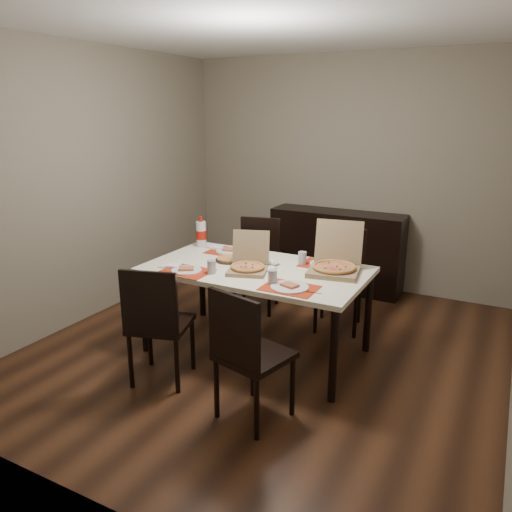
% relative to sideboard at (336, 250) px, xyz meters
% --- Properties ---
extents(ground, '(3.80, 4.00, 0.02)m').
position_rel_sideboard_xyz_m(ground, '(0.00, -1.78, -0.46)').
color(ground, '#432514').
rests_on(ground, ground).
extents(room_walls, '(3.84, 4.02, 2.62)m').
position_rel_sideboard_xyz_m(room_walls, '(0.00, -1.35, 1.28)').
color(room_walls, gray).
rests_on(room_walls, ground).
extents(sideboard, '(1.50, 0.40, 0.90)m').
position_rel_sideboard_xyz_m(sideboard, '(0.00, 0.00, 0.00)').
color(sideboard, black).
rests_on(sideboard, ground).
extents(dining_table, '(1.80, 1.00, 0.75)m').
position_rel_sideboard_xyz_m(dining_table, '(-0.07, -1.84, 0.23)').
color(dining_table, white).
rests_on(dining_table, ground).
extents(chair_near_left, '(0.52, 0.52, 0.93)m').
position_rel_sideboard_xyz_m(chair_near_left, '(-0.47, -2.65, 0.06)').
color(chair_near_left, black).
rests_on(chair_near_left, ground).
extents(chair_near_right, '(0.51, 0.51, 0.93)m').
position_rel_sideboard_xyz_m(chair_near_right, '(0.35, -2.77, 0.06)').
color(chair_near_right, black).
rests_on(chair_near_right, ground).
extents(chair_far_left, '(0.51, 0.51, 0.93)m').
position_rel_sideboard_xyz_m(chair_far_left, '(-0.53, -0.93, 0.06)').
color(chair_far_left, black).
rests_on(chair_far_left, ground).
extents(chair_far_right, '(0.49, 0.49, 0.93)m').
position_rel_sideboard_xyz_m(chair_far_right, '(0.38, -0.99, 0.06)').
color(chair_far_right, black).
rests_on(chair_far_right, ground).
extents(setting_near_left, '(0.52, 0.30, 0.11)m').
position_rel_sideboard_xyz_m(setting_near_left, '(-0.49, -2.18, 0.32)').
color(setting_near_left, red).
rests_on(setting_near_left, dining_table).
extents(setting_near_right, '(0.45, 0.30, 0.11)m').
position_rel_sideboard_xyz_m(setting_near_right, '(0.34, -2.16, 0.32)').
color(setting_near_right, red).
rests_on(setting_near_right, dining_table).
extents(setting_far_left, '(0.50, 0.30, 0.11)m').
position_rel_sideboard_xyz_m(setting_far_left, '(-0.47, -1.55, 0.32)').
color(setting_far_left, red).
rests_on(setting_far_left, dining_table).
extents(setting_far_right, '(0.44, 0.30, 0.11)m').
position_rel_sideboard_xyz_m(setting_far_right, '(0.36, -1.53, 0.32)').
color(setting_far_right, red).
rests_on(setting_far_right, dining_table).
extents(napkin_loose, '(0.13, 0.14, 0.02)m').
position_rel_sideboard_xyz_m(napkin_loose, '(0.03, -1.84, 0.31)').
color(napkin_loose, white).
rests_on(napkin_loose, dining_table).
extents(pizza_box_center, '(0.39, 0.42, 0.31)m').
position_rel_sideboard_xyz_m(pizza_box_center, '(-0.09, -1.95, 0.35)').
color(pizza_box_center, olive).
rests_on(pizza_box_center, dining_table).
extents(pizza_box_right, '(0.45, 0.48, 0.39)m').
position_rel_sideboard_xyz_m(pizza_box_right, '(0.54, -1.66, 0.36)').
color(pizza_box_right, olive).
rests_on(pizza_box_right, dining_table).
extents(faina_plate, '(0.24, 0.24, 0.03)m').
position_rel_sideboard_xyz_m(faina_plate, '(-0.36, -1.78, 0.31)').
color(faina_plate, black).
rests_on(faina_plate, dining_table).
extents(dip_bowl, '(0.11, 0.11, 0.03)m').
position_rel_sideboard_xyz_m(dip_bowl, '(0.02, -1.71, 0.31)').
color(dip_bowl, white).
rests_on(dip_bowl, dining_table).
extents(soda_bottle, '(0.10, 0.10, 0.29)m').
position_rel_sideboard_xyz_m(soda_bottle, '(-0.83, -1.50, 0.42)').
color(soda_bottle, silver).
rests_on(soda_bottle, dining_table).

